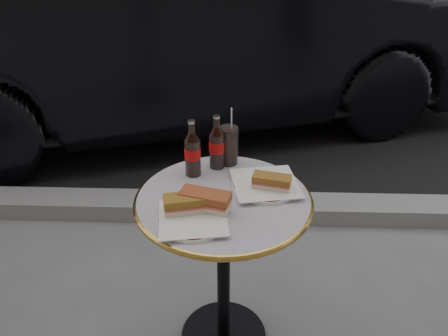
{
  "coord_description": "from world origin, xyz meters",
  "views": [
    {
      "loc": [
        0.05,
        -1.26,
        1.58
      ],
      "look_at": [
        0.0,
        0.05,
        0.82
      ],
      "focal_mm": 35.0,
      "sensor_mm": 36.0,
      "label": 1
    }
  ],
  "objects_px": {
    "plate_left": "(193,220)",
    "plate_right": "(265,185)",
    "parked_car": "(187,28)",
    "cola_bottle_left": "(192,148)",
    "bistro_table": "(224,275)",
    "cola_bottle_right": "(217,142)",
    "cola_glass": "(229,145)"
  },
  "relations": [
    {
      "from": "cola_bottle_left",
      "to": "parked_car",
      "type": "distance_m",
      "value": 2.18
    },
    {
      "from": "plate_left",
      "to": "cola_bottle_right",
      "type": "relative_size",
      "value": 1.04
    },
    {
      "from": "cola_bottle_right",
      "to": "cola_glass",
      "type": "distance_m",
      "value": 0.06
    },
    {
      "from": "plate_left",
      "to": "cola_bottle_left",
      "type": "height_order",
      "value": "cola_bottle_left"
    },
    {
      "from": "plate_left",
      "to": "cola_glass",
      "type": "xyz_separation_m",
      "value": [
        0.1,
        0.39,
        0.07
      ]
    },
    {
      "from": "bistro_table",
      "to": "cola_bottle_left",
      "type": "height_order",
      "value": "cola_bottle_left"
    },
    {
      "from": "plate_left",
      "to": "cola_glass",
      "type": "bearing_deg",
      "value": 74.92
    },
    {
      "from": "cola_bottle_left",
      "to": "plate_right",
      "type": "bearing_deg",
      "value": -16.57
    },
    {
      "from": "plate_left",
      "to": "parked_car",
      "type": "height_order",
      "value": "parked_car"
    },
    {
      "from": "cola_bottle_left",
      "to": "cola_glass",
      "type": "height_order",
      "value": "cola_bottle_left"
    },
    {
      "from": "plate_left",
      "to": "plate_right",
      "type": "relative_size",
      "value": 0.93
    },
    {
      "from": "plate_right",
      "to": "cola_glass",
      "type": "xyz_separation_m",
      "value": [
        -0.14,
        0.17,
        0.07
      ]
    },
    {
      "from": "bistro_table",
      "to": "cola_bottle_right",
      "type": "bearing_deg",
      "value": 98.87
    },
    {
      "from": "plate_left",
      "to": "parked_car",
      "type": "relative_size",
      "value": 0.05
    },
    {
      "from": "plate_left",
      "to": "cola_bottle_right",
      "type": "height_order",
      "value": "cola_bottle_right"
    },
    {
      "from": "plate_left",
      "to": "cola_bottle_right",
      "type": "distance_m",
      "value": 0.37
    },
    {
      "from": "bistro_table",
      "to": "cola_bottle_left",
      "type": "xyz_separation_m",
      "value": [
        -0.12,
        0.15,
        0.48
      ]
    },
    {
      "from": "plate_left",
      "to": "bistro_table",
      "type": "bearing_deg",
      "value": 56.99
    },
    {
      "from": "bistro_table",
      "to": "cola_bottle_right",
      "type": "xyz_separation_m",
      "value": [
        -0.03,
        0.21,
        0.47
      ]
    },
    {
      "from": "cola_glass",
      "to": "cola_bottle_left",
      "type": "bearing_deg",
      "value": -145.07
    },
    {
      "from": "cola_bottle_left",
      "to": "parked_car",
      "type": "bearing_deg",
      "value": 96.78
    },
    {
      "from": "parked_car",
      "to": "plate_right",
      "type": "bearing_deg",
      "value": 176.07
    },
    {
      "from": "plate_left",
      "to": "parked_car",
      "type": "xyz_separation_m",
      "value": [
        -0.28,
        2.46,
        0.06
      ]
    },
    {
      "from": "plate_right",
      "to": "parked_car",
      "type": "bearing_deg",
      "value": 103.14
    },
    {
      "from": "plate_left",
      "to": "plate_right",
      "type": "xyz_separation_m",
      "value": [
        0.24,
        0.21,
        0.0
      ]
    },
    {
      "from": "plate_right",
      "to": "parked_car",
      "type": "xyz_separation_m",
      "value": [
        -0.52,
        2.25,
        0.06
      ]
    },
    {
      "from": "plate_left",
      "to": "plate_right",
      "type": "bearing_deg",
      "value": 41.74
    },
    {
      "from": "bistro_table",
      "to": "plate_left",
      "type": "relative_size",
      "value": 3.26
    },
    {
      "from": "bistro_table",
      "to": "plate_right",
      "type": "bearing_deg",
      "value": 25.95
    },
    {
      "from": "bistro_table",
      "to": "plate_right",
      "type": "distance_m",
      "value": 0.41
    },
    {
      "from": "plate_right",
      "to": "cola_bottle_left",
      "type": "xyz_separation_m",
      "value": [
        -0.27,
        0.08,
        0.1
      ]
    },
    {
      "from": "plate_left",
      "to": "cola_bottle_left",
      "type": "bearing_deg",
      "value": 95.15
    }
  ]
}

